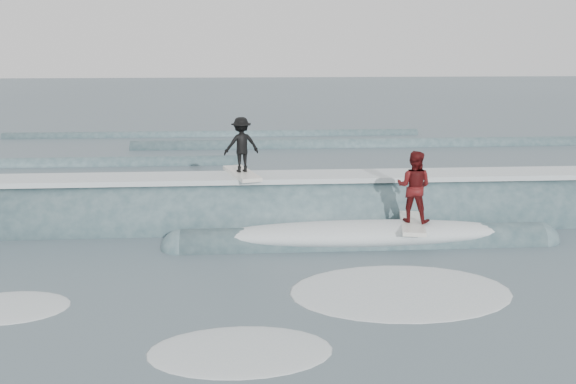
{
  "coord_description": "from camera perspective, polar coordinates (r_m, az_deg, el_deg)",
  "views": [
    {
      "loc": [
        -1.15,
        -12.2,
        4.92
      ],
      "look_at": [
        0.0,
        4.04,
        1.1
      ],
      "focal_mm": 40.0,
      "sensor_mm": 36.0,
      "label": 1
    }
  ],
  "objects": [
    {
      "name": "surfer_black",
      "position": [
        17.46,
        -4.16,
        3.91
      ],
      "size": [
        1.09,
        2.07,
        1.59
      ],
      "color": "silver",
      "rests_on": "ground"
    },
    {
      "name": "surfer_red",
      "position": [
        15.99,
        11.12,
        0.16
      ],
      "size": [
        1.07,
        2.07,
        1.86
      ],
      "color": "silver",
      "rests_on": "ground"
    },
    {
      "name": "whitewater",
      "position": [
        11.91,
        4.98,
        -11.24
      ],
      "size": [
        17.39,
        6.63,
        0.1
      ],
      "color": "silver",
      "rests_on": "ground"
    },
    {
      "name": "breaking_wave",
      "position": [
        17.76,
        0.37,
        -2.75
      ],
      "size": [
        23.21,
        4.07,
        2.58
      ],
      "color": "#334E57",
      "rests_on": "ground"
    },
    {
      "name": "ground",
      "position": [
        13.2,
        1.26,
        -8.68
      ],
      "size": [
        160.0,
        160.0,
        0.0
      ],
      "primitive_type": "plane",
      "color": "#3D4F5A",
      "rests_on": "ground"
    },
    {
      "name": "far_swells",
      "position": [
        30.29,
        -7.03,
        3.77
      ],
      "size": [
        38.93,
        8.65,
        0.8
      ],
      "color": "#334E57",
      "rests_on": "ground"
    }
  ]
}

